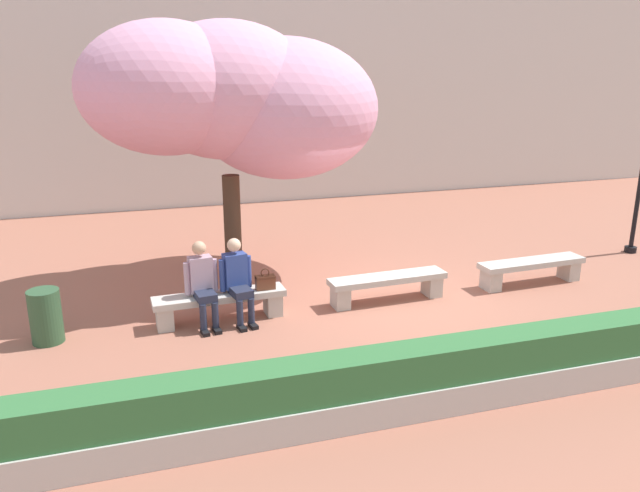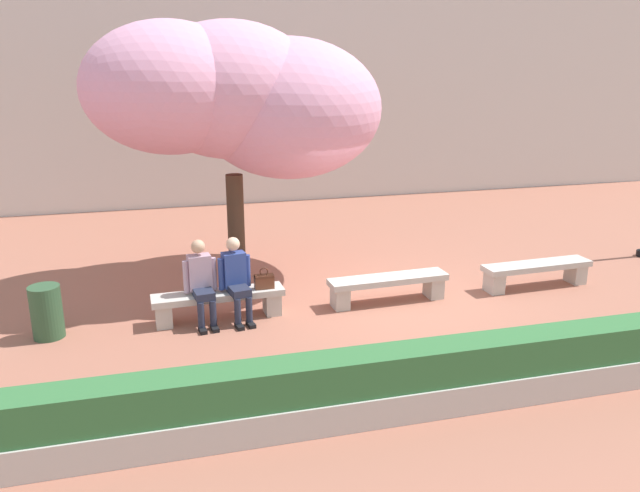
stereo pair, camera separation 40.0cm
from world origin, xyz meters
name	(u,v)px [view 2 (the right image)]	position (x,y,z in m)	size (l,w,h in m)	color
ground_plane	(388,302)	(0.00, 0.00, 0.00)	(100.00, 100.00, 0.00)	#9E604C
building_facade	(271,49)	(0.00, 10.02, 4.17)	(28.00, 4.00, 8.34)	beige
stone_bench_west_end	(219,301)	(-2.78, 0.00, 0.31)	(2.03, 0.50, 0.45)	#BCB7AD
stone_bench_near_west	(388,285)	(0.00, 0.00, 0.31)	(2.03, 0.50, 0.45)	#BCB7AD
stone_bench_center	(536,271)	(2.78, 0.00, 0.31)	(2.03, 0.50, 0.45)	#BCB7AD
person_seated_left	(201,279)	(-3.03, -0.05, 0.70)	(0.51, 0.71, 1.29)	black
person_seated_right	(236,276)	(-2.50, -0.05, 0.70)	(0.50, 0.72, 1.29)	black
handbag	(264,280)	(-2.07, -0.02, 0.58)	(0.30, 0.15, 0.34)	brown
cherry_tree_main	(239,98)	(-2.11, 1.83, 3.25)	(5.05, 3.46, 4.51)	#473323
planter_hedge_foreground	(488,371)	(0.00, -3.23, 0.39)	(12.50, 0.50, 0.80)	#BCB7AD
trash_bin	(47,312)	(-5.23, -0.02, 0.39)	(0.44, 0.44, 0.78)	#2D5133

